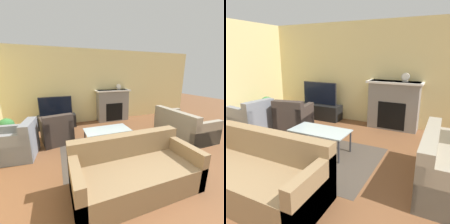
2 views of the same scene
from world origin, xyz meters
TOP-DOWN VIEW (x-y plane):
  - wall_back at (0.00, 4.70)m, footprint 8.96×0.06m
  - area_rug at (-0.16, 2.25)m, footprint 2.34×1.80m
  - fireplace at (0.77, 4.47)m, footprint 1.35×0.46m
  - tv_stand at (-1.34, 4.37)m, footprint 1.26×0.44m
  - tv at (-1.34, 4.37)m, footprint 1.06×0.06m
  - couch_sectional at (-0.23, 0.90)m, footprint 2.02×0.92m
  - couch_loveseat at (2.15, 2.24)m, footprint 0.96×1.59m
  - armchair_by_window at (-2.23, 2.66)m, footprint 0.94×0.87m
  - armchair_accent at (-1.37, 3.16)m, footprint 0.89×0.95m
  - coffee_table at (-0.16, 2.44)m, footprint 1.14×0.60m
  - potted_plant at (-2.60, 3.55)m, footprint 0.38×0.38m
  - mantel_clock at (1.02, 4.47)m, footprint 0.18×0.07m

SIDE VIEW (x-z plane):
  - area_rug at x=-0.16m, z-range 0.00..0.00m
  - tv_stand at x=-1.34m, z-range 0.00..0.43m
  - couch_loveseat at x=2.15m, z-range -0.12..0.70m
  - couch_sectional at x=-0.23m, z-range -0.12..0.70m
  - armchair_by_window at x=-2.23m, z-range -0.11..0.71m
  - armchair_accent at x=-1.37m, z-range -0.11..0.71m
  - coffee_table at x=-0.16m, z-range 0.19..0.64m
  - potted_plant at x=-2.60m, z-range 0.07..0.77m
  - fireplace at x=0.77m, z-range 0.03..1.24m
  - tv at x=-1.34m, z-range 0.43..1.08m
  - mantel_clock at x=1.02m, z-range 1.22..1.44m
  - wall_back at x=0.00m, z-range 0.00..2.70m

